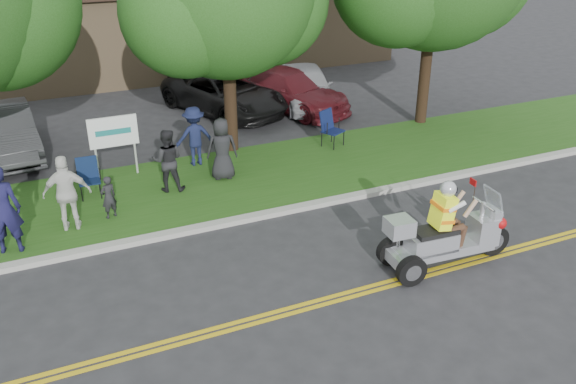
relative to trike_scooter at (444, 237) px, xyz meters
name	(u,v)px	position (x,y,z in m)	size (l,w,h in m)	color
ground	(331,283)	(-2.34, 0.35, -0.66)	(120.00, 120.00, 0.00)	#28282B
centerline_near	(345,299)	(-2.34, -0.23, -0.66)	(60.00, 0.10, 0.01)	gold
centerline_far	(341,294)	(-2.34, -0.07, -0.66)	(60.00, 0.10, 0.01)	gold
curb	(271,213)	(-2.34, 3.40, -0.60)	(60.00, 0.25, 0.12)	#A8A89E
grass_verge	(240,179)	(-2.34, 5.55, -0.61)	(60.00, 4.00, 0.10)	#225015
commercial_building	(175,16)	(-0.34, 19.33, 1.35)	(18.00, 8.20, 4.00)	#9E7F5B
business_sign	(113,135)	(-5.24, 6.95, 0.60)	(1.25, 0.06, 1.75)	silver
trike_scooter	(444,237)	(0.00, 0.00, 0.00)	(2.89, 0.99, 1.89)	black
lawn_chair_a	(88,175)	(-6.07, 6.07, -0.01)	(0.53, 0.55, 0.97)	black
lawn_chair_b	(330,126)	(0.92, 6.68, 0.04)	(0.76, 0.77, 1.07)	black
spectator_adult_left	(3,209)	(-7.97, 3.98, 0.42)	(0.71, 0.47, 1.95)	#181741
spectator_adult_mid	(167,160)	(-4.21, 5.55, 0.24)	(0.78, 0.61, 1.60)	#232326
spectator_adult_right	(67,193)	(-6.68, 4.47, 0.31)	(1.02, 0.42, 1.74)	silver
spectator_chair_a	(194,136)	(-3.13, 6.90, 0.27)	(1.06, 0.61, 1.64)	#171D40
spectator_chair_b	(222,149)	(-2.74, 5.70, 0.26)	(0.80, 0.52, 1.64)	black
child_left	(109,197)	(-5.81, 4.66, -0.04)	(0.37, 0.25, 1.03)	black
parked_car_left	(6,132)	(-7.84, 10.01, 0.05)	(1.51, 4.34, 1.43)	#333336
parked_car_mid	(224,94)	(-0.84, 11.15, 0.02)	(2.27, 4.93, 1.37)	black
parked_car_right	(291,90)	(1.41, 10.57, 0.02)	(1.91, 4.71, 1.37)	#521319
parked_car_far_right	(306,86)	(2.08, 10.75, 0.06)	(1.71, 4.25, 1.45)	#9B9CA2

